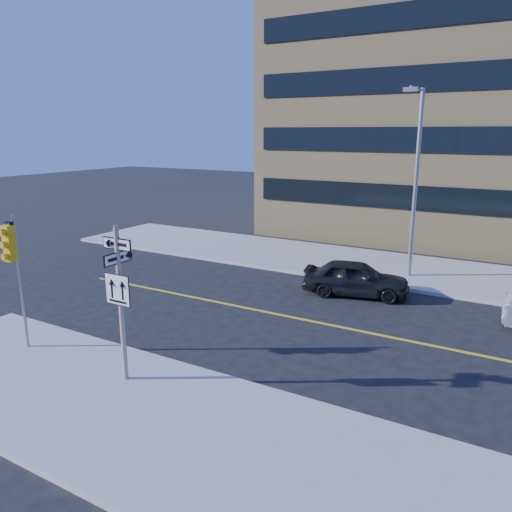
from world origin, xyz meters
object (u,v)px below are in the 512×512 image
Objects in this scene: sign_pole at (120,295)px; traffic_signal at (12,254)px; parked_car_a at (356,278)px; streetlight_a at (415,172)px.

sign_pole reaches higher than traffic_signal.
parked_car_a is (2.71, 10.05, -1.73)m from sign_pole.
traffic_signal is 12.42m from parked_car_a.
streetlight_a is at bearing 73.23° from sign_pole.
traffic_signal is 15.72m from streetlight_a.
sign_pole is 0.51× the size of streetlight_a.
streetlight_a reaches higher than sign_pole.
streetlight_a is at bearing 59.20° from traffic_signal.
traffic_signal is (-4.00, -0.15, 0.59)m from sign_pole.
streetlight_a is (4.00, 13.27, 2.32)m from sign_pole.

